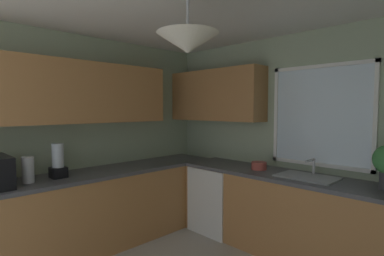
% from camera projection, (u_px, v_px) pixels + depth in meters
% --- Properties ---
extents(room_shell, '(4.07, 3.88, 2.55)m').
position_uv_depth(room_shell, '(194.00, 97.00, 2.71)').
color(room_shell, '#9EAD8E').
rests_on(room_shell, ground_plane).
extents(counter_run_left, '(0.65, 3.49, 0.89)m').
position_uv_depth(counter_run_left, '(86.00, 212.00, 3.38)').
color(counter_run_left, '#AD7542').
rests_on(counter_run_left, ground_plane).
extents(counter_run_back, '(3.16, 0.65, 0.89)m').
position_uv_depth(counter_run_back, '(309.00, 220.00, 3.14)').
color(counter_run_back, '#AD7542').
rests_on(counter_run_back, ground_plane).
extents(dishwasher, '(0.60, 0.60, 0.85)m').
position_uv_depth(dishwasher, '(219.00, 198.00, 3.99)').
color(dishwasher, white).
rests_on(dishwasher, ground_plane).
extents(kettle, '(0.11, 0.11, 0.26)m').
position_uv_depth(kettle, '(28.00, 170.00, 2.92)').
color(kettle, '#B7B7BC').
rests_on(kettle, counter_run_left).
extents(sink_assembly, '(0.59, 0.40, 0.19)m').
position_uv_depth(sink_assembly, '(307.00, 176.00, 3.14)').
color(sink_assembly, '#9EA0A5').
rests_on(sink_assembly, counter_run_back).
extents(bowl, '(0.18, 0.18, 0.09)m').
position_uv_depth(bowl, '(259.00, 166.00, 3.56)').
color(bowl, '#B74C42').
rests_on(bowl, counter_run_back).
extents(blender_appliance, '(0.15, 0.15, 0.36)m').
position_uv_depth(blender_appliance, '(58.00, 162.00, 3.13)').
color(blender_appliance, black).
rests_on(blender_appliance, counter_run_left).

